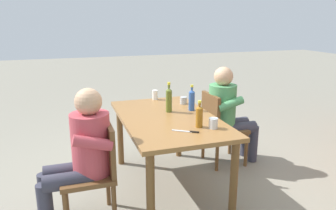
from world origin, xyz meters
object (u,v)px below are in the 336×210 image
object	(u,v)px
bottle_olive	(169,99)
table_knife	(187,131)
bottle_amber	(199,116)
cup_glass	(213,123)
cup_white	(155,95)
dining_table	(168,126)
chair_near_right	(96,168)
person_in_white_shirt	(228,110)
chair_far_left	(219,125)
cup_steel	(183,100)
person_in_plaid_shirt	(82,151)
bottle_blue	(192,99)

from	to	relation	value
bottle_olive	table_knife	bearing A→B (deg)	-3.67
bottle_amber	cup_glass	size ratio (longest dim) A/B	2.61
cup_glass	cup_white	world-z (taller)	cup_white
bottle_amber	cup_white	xyz separation A→B (m)	(-1.09, -0.10, -0.05)
cup_glass	cup_white	size ratio (longest dim) A/B	0.82
dining_table	cup_white	bearing A→B (deg)	174.44
bottle_olive	cup_glass	world-z (taller)	bottle_olive
chair_near_right	bottle_amber	distance (m)	1.00
chair_near_right	person_in_white_shirt	bearing A→B (deg)	113.25
chair_far_left	cup_steel	size ratio (longest dim) A/B	10.74
person_in_plaid_shirt	bottle_amber	size ratio (longest dim) A/B	4.83
chair_near_right	person_in_plaid_shirt	size ratio (longest dim) A/B	0.74
chair_near_right	bottle_amber	bearing A→B (deg)	87.59
chair_near_right	person_in_plaid_shirt	bearing A→B (deg)	-90.12
dining_table	cup_glass	distance (m)	0.55
person_in_plaid_shirt	bottle_amber	bearing A→B (deg)	87.83
cup_steel	person_in_plaid_shirt	bearing A→B (deg)	-57.33
chair_far_left	bottle_olive	distance (m)	0.83
dining_table	cup_white	size ratio (longest dim) A/B	13.49
chair_far_left	dining_table	bearing A→B (deg)	-65.29
bottle_olive	cup_white	size ratio (longest dim) A/B	2.76
chair_far_left	bottle_amber	xyz separation A→B (m)	(0.73, -0.59, 0.38)
person_in_white_shirt	chair_near_right	bearing A→B (deg)	-66.75
bottle_olive	cup_steel	xyz separation A→B (m)	(-0.25, 0.26, -0.10)
cup_glass	cup_steel	size ratio (longest dim) A/B	1.16
bottle_amber	chair_near_right	bearing A→B (deg)	-92.41
chair_near_right	cup_steel	bearing A→B (deg)	125.26
chair_near_right	cup_steel	xyz separation A→B (m)	(-0.76, 1.07, 0.32)
cup_white	cup_steel	bearing A→B (deg)	40.40
bottle_amber	cup_white	distance (m)	1.10
dining_table	person_in_plaid_shirt	xyz separation A→B (m)	(0.35, -0.86, -0.01)
cup_steel	bottle_amber	bearing A→B (deg)	-10.85
person_in_plaid_shirt	table_knife	size ratio (longest dim) A/B	5.61
bottle_olive	person_in_white_shirt	bearing A→B (deg)	103.23
bottle_blue	table_knife	xyz separation A→B (m)	(0.61, -0.29, -0.11)
cup_glass	chair_far_left	bearing A→B (deg)	149.15
person_in_white_shirt	bottle_blue	distance (m)	0.63
person_in_white_shirt	cup_white	distance (m)	0.89
bottle_amber	table_knife	xyz separation A→B (m)	(0.09, -0.15, -0.10)
chair_far_left	person_in_white_shirt	size ratio (longest dim) A/B	0.74
chair_near_right	bottle_blue	bearing A→B (deg)	114.55
chair_far_left	bottle_blue	distance (m)	0.63
cup_glass	bottle_amber	bearing A→B (deg)	-122.48
dining_table	cup_glass	bearing A→B (deg)	31.15
cup_steel	bottle_olive	bearing A→B (deg)	-45.61
person_in_plaid_shirt	chair_near_right	bearing A→B (deg)	89.88
chair_far_left	person_in_plaid_shirt	xyz separation A→B (m)	(0.69, -1.61, 0.17)
bottle_olive	table_knife	size ratio (longest dim) A/B	1.50
table_knife	cup_steel	bearing A→B (deg)	161.35
chair_near_right	table_knife	world-z (taller)	chair_near_right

